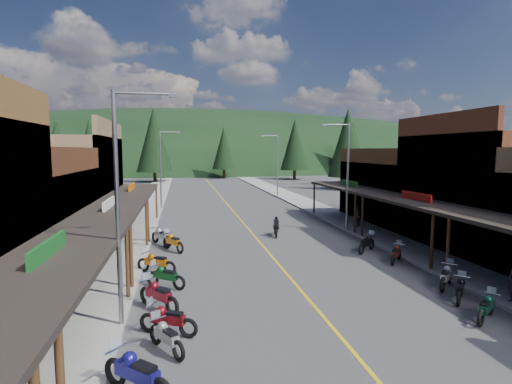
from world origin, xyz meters
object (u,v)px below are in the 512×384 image
pine_9 (353,148)px  streetlight_3 (276,163)px  pine_2 (154,140)px  bike_east_4 (486,306)px  streetlight_0 (122,199)px  bike_west_10 (161,235)px  streetlight_1 (162,166)px  shop_west_2 (2,222)px  pine_6 (408,148)px  bike_west_7 (165,275)px  pine_10 (101,146)px  pine_5 (345,142)px  bike_east_7 (396,253)px  pedestrian_east_b (356,216)px  bike_east_6 (446,275)px  bike_west_5 (168,318)px  bike_west_4 (166,335)px  bike_east_8 (367,242)px  pine_8 (57,151)px  pine_4 (295,144)px  bike_west_3 (137,372)px  streetlight_2 (346,172)px  pine_11 (347,143)px  pine_1 (90,145)px  shop_east_3 (405,192)px  bike_west_9 (173,241)px  shop_west_3 (59,185)px  bike_west_8 (156,261)px  bike_east_5 (460,288)px  pine_3 (224,148)px  pine_7 (58,145)px  rider_on_bike (276,228)px

pine_9 → streetlight_3: bearing=-138.7°
pine_2 → bike_east_4: 68.02m
streetlight_0 → pine_9: 59.69m
bike_west_10 → streetlight_1: bearing=59.9°
shop_west_2 → pine_6: 86.41m
bike_west_7 → pine_10: bearing=49.2°
pine_5 → pine_2: bearing=-162.3°
streetlight_0 → bike_east_7: size_ratio=4.17×
pedestrian_east_b → bike_east_6: bearing=47.1°
bike_west_5 → bike_west_7: (-0.26, 4.65, -0.00)m
bike_west_4 → bike_east_8: bearing=9.4°
pine_9 → pedestrian_east_b: pine_9 is taller
pine_9 → bike_east_4: (-18.42, -52.79, -5.85)m
pine_8 → bike_east_6: size_ratio=4.98×
streetlight_0 → pine_4: bearing=69.3°
streetlight_0 → pedestrian_east_b: (15.26, 14.96, -3.49)m
pine_10 → bike_west_5: size_ratio=5.70×
pedestrian_east_b → bike_east_8: bearing=35.2°
pine_4 → bike_west_5: 71.17m
bike_west_3 → bike_west_4: size_ratio=1.23×
pine_6 → bike_west_3: bearing=-125.1°
streetlight_2 → pedestrian_east_b: 3.87m
pine_9 → bike_east_6: (-17.59, -49.44, -5.81)m
pine_2 → pine_11: size_ratio=1.13×
pine_1 → streetlight_1: bearing=-70.4°
shop_east_3 → bike_east_4: size_ratio=5.87×
streetlight_2 → pine_6: pine_6 is taller
bike_west_7 → shop_east_3: bearing=-19.4°
pine_5 → pine_11: pine_5 is taller
bike_west_9 → bike_west_10: (-0.76, 1.70, 0.02)m
bike_west_4 → pine_5: bearing=31.8°
pine_1 → pine_5: pine_5 is taller
pine_4 → bike_east_4: pine_4 is taller
pine_10 → bike_west_10: bearing=-75.2°
bike_west_4 → bike_west_7: bike_west_7 is taller
pine_2 → bike_west_4: pine_2 is taller
shop_west_3 → bike_east_7: size_ratio=5.69×
bike_west_10 → bike_west_4: bearing=-119.0°
pine_6 → shop_east_3: bearing=-121.5°
shop_east_3 → bike_west_9: size_ratio=4.99×
pine_9 → pine_2: bearing=159.1°
pine_8 → bike_east_8: bearing=-53.9°
streetlight_2 → bike_west_8: streetlight_2 is taller
shop_west_3 → shop_east_3: size_ratio=1.00×
bike_west_10 → bike_east_5: bearing=-76.6°
shop_west_2 → streetlight_0: size_ratio=1.36×
pine_3 → pine_7: (-36.00, 10.00, 0.75)m
pine_4 → bike_west_10: (-24.34, -54.00, -6.59)m
streetlight_0 → rider_on_bike: streetlight_0 is taller
shop_west_3 → pine_2: (3.78, 46.70, 4.47)m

